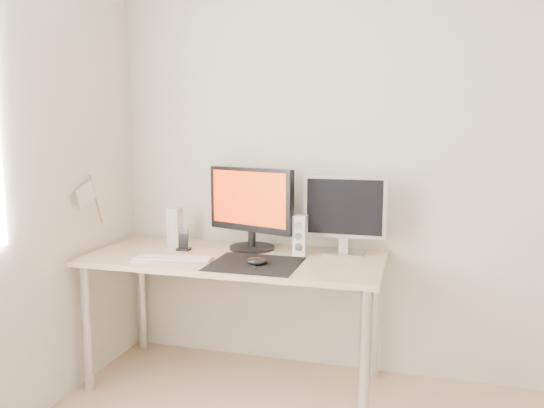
{
  "coord_description": "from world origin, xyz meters",
  "views": [
    {
      "loc": [
        0.03,
        -1.26,
        1.42
      ],
      "look_at": [
        -0.74,
        1.46,
        1.01
      ],
      "focal_mm": 35.0,
      "sensor_mm": 36.0,
      "label": 1
    }
  ],
  "objects_px": {
    "second_monitor": "(345,211)",
    "speaker_right": "(300,235)",
    "desk": "(234,270)",
    "speaker_left": "(175,227)",
    "phone_dock": "(184,244)",
    "mouse": "(257,261)",
    "keyboard": "(173,259)",
    "main_monitor": "(251,205)"
  },
  "relations": [
    {
      "from": "second_monitor",
      "to": "speaker_right",
      "type": "relative_size",
      "value": 2.06
    },
    {
      "from": "desk",
      "to": "speaker_left",
      "type": "height_order",
      "value": "speaker_left"
    },
    {
      "from": "speaker_left",
      "to": "speaker_right",
      "type": "height_order",
      "value": "same"
    },
    {
      "from": "speaker_left",
      "to": "phone_dock",
      "type": "bearing_deg",
      "value": -47.08
    },
    {
      "from": "second_monitor",
      "to": "mouse",
      "type": "bearing_deg",
      "value": -136.33
    },
    {
      "from": "speaker_left",
      "to": "phone_dock",
      "type": "relative_size",
      "value": 1.75
    },
    {
      "from": "mouse",
      "to": "speaker_left",
      "type": "xyz_separation_m",
      "value": [
        -0.61,
        0.34,
        0.09
      ]
    },
    {
      "from": "keyboard",
      "to": "speaker_right",
      "type": "bearing_deg",
      "value": 26.72
    },
    {
      "from": "desk",
      "to": "second_monitor",
      "type": "bearing_deg",
      "value": 19.39
    },
    {
      "from": "main_monitor",
      "to": "phone_dock",
      "type": "height_order",
      "value": "main_monitor"
    },
    {
      "from": "speaker_left",
      "to": "keyboard",
      "type": "xyz_separation_m",
      "value": [
        0.15,
        -0.35,
        -0.1
      ]
    },
    {
      "from": "desk",
      "to": "speaker_right",
      "type": "xyz_separation_m",
      "value": [
        0.34,
        0.13,
        0.19
      ]
    },
    {
      "from": "mouse",
      "to": "speaker_left",
      "type": "distance_m",
      "value": 0.71
    },
    {
      "from": "second_monitor",
      "to": "keyboard",
      "type": "relative_size",
      "value": 1.04
    },
    {
      "from": "main_monitor",
      "to": "second_monitor",
      "type": "relative_size",
      "value": 1.19
    },
    {
      "from": "desk",
      "to": "keyboard",
      "type": "bearing_deg",
      "value": -147.21
    },
    {
      "from": "mouse",
      "to": "keyboard",
      "type": "xyz_separation_m",
      "value": [
        -0.46,
        -0.01,
        -0.02
      ]
    },
    {
      "from": "second_monitor",
      "to": "phone_dock",
      "type": "bearing_deg",
      "value": -170.25
    },
    {
      "from": "desk",
      "to": "second_monitor",
      "type": "xyz_separation_m",
      "value": [
        0.57,
        0.2,
        0.32
      ]
    },
    {
      "from": "speaker_left",
      "to": "phone_dock",
      "type": "xyz_separation_m",
      "value": [
        0.11,
        -0.12,
        -0.07
      ]
    },
    {
      "from": "speaker_left",
      "to": "keyboard",
      "type": "bearing_deg",
      "value": -66.04
    },
    {
      "from": "mouse",
      "to": "phone_dock",
      "type": "distance_m",
      "value": 0.55
    },
    {
      "from": "mouse",
      "to": "keyboard",
      "type": "relative_size",
      "value": 0.25
    },
    {
      "from": "mouse",
      "to": "speaker_right",
      "type": "height_order",
      "value": "speaker_right"
    },
    {
      "from": "desk",
      "to": "speaker_right",
      "type": "bearing_deg",
      "value": 21.14
    },
    {
      "from": "keyboard",
      "to": "phone_dock",
      "type": "distance_m",
      "value": 0.23
    },
    {
      "from": "mouse",
      "to": "second_monitor",
      "type": "xyz_separation_m",
      "value": [
        0.38,
        0.37,
        0.22
      ]
    },
    {
      "from": "main_monitor",
      "to": "mouse",
      "type": "bearing_deg",
      "value": -67.35
    },
    {
      "from": "speaker_left",
      "to": "phone_dock",
      "type": "height_order",
      "value": "speaker_left"
    },
    {
      "from": "mouse",
      "to": "second_monitor",
      "type": "height_order",
      "value": "second_monitor"
    },
    {
      "from": "mouse",
      "to": "main_monitor",
      "type": "bearing_deg",
      "value": 112.65
    },
    {
      "from": "mouse",
      "to": "phone_dock",
      "type": "height_order",
      "value": "phone_dock"
    },
    {
      "from": "desk",
      "to": "keyboard",
      "type": "height_order",
      "value": "keyboard"
    },
    {
      "from": "desk",
      "to": "phone_dock",
      "type": "height_order",
      "value": "phone_dock"
    },
    {
      "from": "main_monitor",
      "to": "speaker_right",
      "type": "height_order",
      "value": "main_monitor"
    },
    {
      "from": "keyboard",
      "to": "phone_dock",
      "type": "xyz_separation_m",
      "value": [
        -0.04,
        0.23,
        0.03
      ]
    },
    {
      "from": "main_monitor",
      "to": "keyboard",
      "type": "distance_m",
      "value": 0.54
    },
    {
      "from": "mouse",
      "to": "keyboard",
      "type": "bearing_deg",
      "value": -178.58
    },
    {
      "from": "desk",
      "to": "speaker_right",
      "type": "height_order",
      "value": "speaker_right"
    },
    {
      "from": "main_monitor",
      "to": "speaker_right",
      "type": "relative_size",
      "value": 2.46
    },
    {
      "from": "desk",
      "to": "main_monitor",
      "type": "bearing_deg",
      "value": 77.43
    },
    {
      "from": "desk",
      "to": "second_monitor",
      "type": "distance_m",
      "value": 0.68
    }
  ]
}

